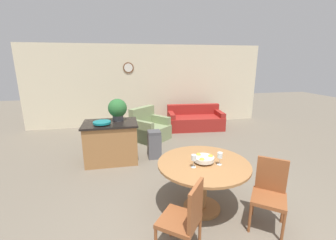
% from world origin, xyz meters
% --- Properties ---
extents(wall_back, '(8.00, 0.09, 2.70)m').
position_xyz_m(wall_back, '(-0.00, 5.63, 1.35)').
color(wall_back, beige).
rests_on(wall_back, ground_plane).
extents(dining_table, '(1.32, 1.32, 0.76)m').
position_xyz_m(dining_table, '(0.19, 0.74, 0.59)').
color(dining_table, '#9E6B3D').
rests_on(dining_table, ground_plane).
extents(dining_chair_near_left, '(0.59, 0.59, 0.92)m').
position_xyz_m(dining_chair_near_left, '(-0.29, -0.01, 0.50)').
color(dining_chair_near_left, brown).
rests_on(dining_chair_near_left, ground_plane).
extents(dining_chair_near_right, '(0.59, 0.59, 0.92)m').
position_xyz_m(dining_chair_near_right, '(0.94, 0.26, 0.50)').
color(dining_chair_near_right, brown).
rests_on(dining_chair_near_right, ground_plane).
extents(fruit_bowl, '(0.29, 0.29, 0.12)m').
position_xyz_m(fruit_bowl, '(0.19, 0.74, 0.82)').
color(fruit_bowl, silver).
rests_on(fruit_bowl, dining_table).
extents(wine_glass_left, '(0.07, 0.07, 0.18)m').
position_xyz_m(wine_glass_left, '(0.00, 0.63, 0.89)').
color(wine_glass_left, silver).
rests_on(wine_glass_left, dining_table).
extents(wine_glass_right, '(0.07, 0.07, 0.18)m').
position_xyz_m(wine_glass_right, '(0.38, 0.63, 0.89)').
color(wine_glass_right, silver).
rests_on(wine_glass_right, dining_table).
extents(kitchen_island, '(1.15, 0.80, 0.88)m').
position_xyz_m(kitchen_island, '(-1.19, 2.75, 0.45)').
color(kitchen_island, '#9E6B3D').
rests_on(kitchen_island, ground_plane).
extents(teal_bowl, '(0.36, 0.36, 0.07)m').
position_xyz_m(teal_bowl, '(-1.34, 2.62, 0.93)').
color(teal_bowl, '#147A7F').
rests_on(teal_bowl, kitchen_island).
extents(potted_plant, '(0.41, 0.41, 0.49)m').
position_xyz_m(potted_plant, '(-1.02, 2.90, 1.15)').
color(potted_plant, '#4C4C51').
rests_on(potted_plant, kitchen_island).
extents(trash_bin, '(0.29, 0.30, 0.64)m').
position_xyz_m(trash_bin, '(-0.24, 2.74, 0.32)').
color(trash_bin, '#56565B').
rests_on(trash_bin, ground_plane).
extents(couch, '(1.82, 1.04, 0.75)m').
position_xyz_m(couch, '(1.41, 4.78, 0.27)').
color(couch, maroon).
rests_on(couch, ground_plane).
extents(armchair, '(1.20, 1.20, 0.90)m').
position_xyz_m(armchair, '(-0.19, 4.01, 0.30)').
color(armchair, gray).
rests_on(armchair, ground_plane).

